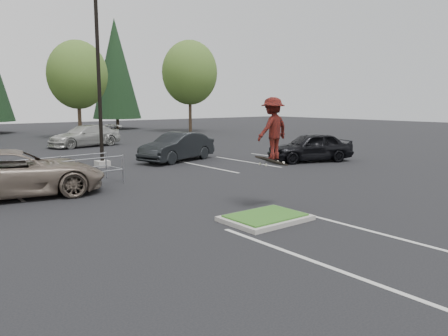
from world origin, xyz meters
TOP-DOWN VIEW (x-y plane):
  - ground at (0.00, 0.00)m, footprint 120.00×120.00m
  - grass_median at (0.00, 0.00)m, footprint 2.20×1.60m
  - stall_lines at (-1.35, 6.02)m, footprint 22.62×17.60m
  - light_pole at (0.50, 12.00)m, footprint 0.70×0.60m
  - decid_c at (5.99, 29.83)m, footprint 5.12×5.12m
  - decid_d at (17.99, 30.33)m, footprint 5.76×5.76m
  - conif_c at (14.00, 39.50)m, footprint 5.50×5.50m
  - cart_corral at (-2.94, 7.96)m, footprint 3.99×1.74m
  - skateboarder at (1.20, 1.00)m, footprint 1.26×0.82m
  - car_l_tan at (-4.50, 7.38)m, footprint 6.09×3.61m
  - car_r_charc at (4.50, 11.50)m, footprint 4.87×2.92m
  - car_r_black at (10.00, 7.00)m, footprint 4.86×3.25m
  - car_far_silver at (3.50, 22.00)m, footprint 5.48×3.02m

SIDE VIEW (x-z plane):
  - ground at x=0.00m, z-range 0.00..0.00m
  - stall_lines at x=-1.35m, z-range 0.00..0.01m
  - grass_median at x=0.00m, z-range 0.00..0.16m
  - cart_corral at x=-2.94m, z-range 0.14..1.24m
  - car_far_silver at x=3.50m, z-range 0.00..1.50m
  - car_r_charc at x=4.50m, z-range 0.00..1.51m
  - car_r_black at x=10.00m, z-range 0.00..1.54m
  - car_l_tan at x=-4.50m, z-range 0.00..1.59m
  - skateboarder at x=1.20m, z-range 1.32..3.39m
  - light_pole at x=0.50m, z-range -0.50..9.62m
  - decid_c at x=5.99m, z-range 1.06..9.45m
  - decid_d at x=17.99m, z-range 1.20..10.63m
  - conif_c at x=14.00m, z-range 0.60..13.10m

